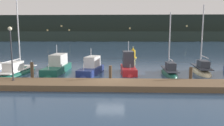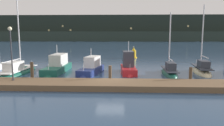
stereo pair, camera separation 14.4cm
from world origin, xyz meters
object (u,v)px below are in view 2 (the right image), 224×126
at_px(motorboat_berth_3, 58,68).
at_px(motorboat_berth_5, 128,69).
at_px(channel_buoy, 134,54).
at_px(dock_lamppost, 11,45).
at_px(sailboat_berth_2, 18,72).
at_px(sailboat_berth_7, 202,71).
at_px(motorboat_berth_4, 91,71).
at_px(sailboat_berth_6, 169,73).

xyz_separation_m(motorboat_berth_3, motorboat_berth_5, (7.85, -0.35, 0.03)).
distance_m(channel_buoy, dock_lamppost, 22.81).
distance_m(sailboat_berth_2, sailboat_berth_7, 19.68).
bearing_deg(sailboat_berth_7, motorboat_berth_4, -175.60).
height_order(sailboat_berth_6, dock_lamppost, sailboat_berth_6).
bearing_deg(sailboat_berth_6, dock_lamppost, -158.61).
distance_m(sailboat_berth_6, sailboat_berth_7, 3.72).
relative_size(motorboat_berth_3, channel_buoy, 3.36).
bearing_deg(sailboat_berth_6, motorboat_berth_5, 172.37).
bearing_deg(sailboat_berth_2, motorboat_berth_3, 18.58).
bearing_deg(motorboat_berth_4, sailboat_berth_2, -177.78).
bearing_deg(sailboat_berth_7, dock_lamppost, -160.28).
distance_m(sailboat_berth_7, channel_buoy, 15.05).
distance_m(motorboat_berth_5, channel_buoy, 13.84).
height_order(channel_buoy, dock_lamppost, dock_lamppost).
height_order(sailboat_berth_7, dock_lamppost, sailboat_berth_7).
distance_m(motorboat_berth_5, dock_lamppost, 11.78).
distance_m(sailboat_berth_2, motorboat_berth_4, 7.80).
bearing_deg(motorboat_berth_3, motorboat_berth_5, -2.56).
bearing_deg(motorboat_berth_4, sailboat_berth_7, 4.40).
bearing_deg(channel_buoy, sailboat_berth_7, -64.02).
bearing_deg(dock_lamppost, motorboat_berth_4, 43.24).
height_order(sailboat_berth_2, channel_buoy, sailboat_berth_2).
distance_m(motorboat_berth_3, sailboat_berth_7, 15.76).
height_order(motorboat_berth_4, sailboat_berth_6, sailboat_berth_6).
height_order(motorboat_berth_3, sailboat_berth_7, sailboat_berth_7).
distance_m(motorboat_berth_3, motorboat_berth_5, 7.86).
bearing_deg(channel_buoy, motorboat_berth_5, -95.48).
bearing_deg(sailboat_berth_6, motorboat_berth_4, -179.46).
bearing_deg(sailboat_berth_7, motorboat_berth_5, -178.12).
height_order(sailboat_berth_6, channel_buoy, sailboat_berth_6).
relative_size(channel_buoy, dock_lamppost, 0.45).
distance_m(sailboat_berth_6, dock_lamppost, 15.33).
relative_size(motorboat_berth_4, channel_buoy, 2.75).
xyz_separation_m(sailboat_berth_6, dock_lamppost, (-13.96, -5.47, 3.19)).
height_order(motorboat_berth_5, dock_lamppost, dock_lamppost).
bearing_deg(sailboat_berth_7, sailboat_berth_2, -176.46).
xyz_separation_m(sailboat_berth_7, channel_buoy, (-6.59, 13.52, 0.55)).
distance_m(motorboat_berth_4, motorboat_berth_5, 4.00).
xyz_separation_m(sailboat_berth_6, channel_buoy, (-2.96, 14.35, 0.57)).
bearing_deg(motorboat_berth_5, sailboat_berth_7, 1.88).
xyz_separation_m(sailboat_berth_2, channel_buoy, (13.05, 14.73, 0.56)).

